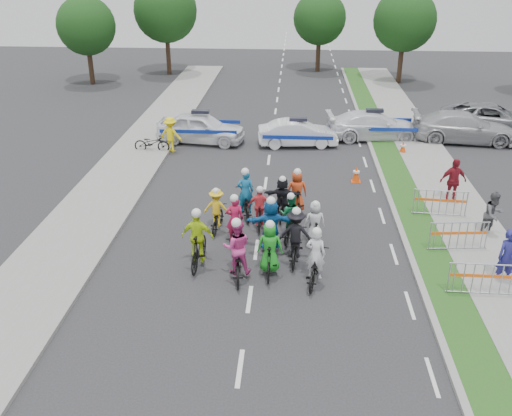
# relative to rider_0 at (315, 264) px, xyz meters

# --- Properties ---
(ground) EXTENTS (90.00, 90.00, 0.00)m
(ground) POSITION_rel_rider_0_xyz_m (-1.90, -1.07, -0.63)
(ground) COLOR #28282B
(ground) RESTS_ON ground
(curb_right) EXTENTS (0.20, 60.00, 0.12)m
(curb_right) POSITION_rel_rider_0_xyz_m (3.20, 3.93, -0.57)
(curb_right) COLOR gray
(curb_right) RESTS_ON ground
(grass_strip) EXTENTS (1.20, 60.00, 0.11)m
(grass_strip) POSITION_rel_rider_0_xyz_m (3.90, 3.93, -0.57)
(grass_strip) COLOR #204E19
(grass_strip) RESTS_ON ground
(sidewalk_right) EXTENTS (2.40, 60.00, 0.13)m
(sidewalk_right) POSITION_rel_rider_0_xyz_m (5.70, 3.93, -0.56)
(sidewalk_right) COLOR gray
(sidewalk_right) RESTS_ON ground
(sidewalk_left) EXTENTS (3.00, 60.00, 0.13)m
(sidewalk_left) POSITION_rel_rider_0_xyz_m (-8.40, 3.93, -0.56)
(sidewalk_left) COLOR gray
(sidewalk_left) RESTS_ON ground
(rider_0) EXTENTS (1.00, 1.96, 1.91)m
(rider_0) POSITION_rel_rider_0_xyz_m (0.00, 0.00, 0.00)
(rider_0) COLOR black
(rider_0) RESTS_ON ground
(rider_1) EXTENTS (0.81, 1.82, 1.90)m
(rider_1) POSITION_rel_rider_0_xyz_m (-1.39, 0.39, 0.11)
(rider_1) COLOR black
(rider_1) RESTS_ON ground
(rider_2) EXTENTS (0.92, 2.07, 2.05)m
(rider_2) POSITION_rel_rider_0_xyz_m (-2.38, 0.17, 0.12)
(rider_2) COLOR black
(rider_2) RESTS_ON ground
(rider_3) EXTENTS (1.06, 1.98, 2.04)m
(rider_3) POSITION_rel_rider_0_xyz_m (-3.67, 0.77, 0.15)
(rider_3) COLOR black
(rider_3) RESTS_ON ground
(rider_4) EXTENTS (1.13, 1.96, 1.94)m
(rider_4) POSITION_rel_rider_0_xyz_m (-0.60, 1.28, 0.12)
(rider_4) COLOR black
(rider_4) RESTS_ON ground
(rider_5) EXTENTS (1.67, 1.98, 2.03)m
(rider_5) POSITION_rel_rider_0_xyz_m (-1.43, 1.87, 0.21)
(rider_5) COLOR black
(rider_5) RESTS_ON ground
(rider_6) EXTENTS (0.92, 1.96, 1.92)m
(rider_6) POSITION_rel_rider_0_xyz_m (-2.65, 2.23, 0.01)
(rider_6) COLOR black
(rider_6) RESTS_ON ground
(rider_7) EXTENTS (0.78, 1.67, 1.70)m
(rider_7) POSITION_rel_rider_0_xyz_m (0.04, 2.39, 0.04)
(rider_7) COLOR black
(rider_7) RESTS_ON ground
(rider_8) EXTENTS (0.95, 1.82, 1.77)m
(rider_8) POSITION_rel_rider_0_xyz_m (-0.79, 2.85, 0.03)
(rider_8) COLOR black
(rider_8) RESTS_ON ground
(rider_9) EXTENTS (0.85, 1.61, 1.69)m
(rider_9) POSITION_rel_rider_0_xyz_m (-1.88, 3.55, 0.03)
(rider_9) COLOR black
(rider_9) RESTS_ON ground
(rider_10) EXTENTS (0.97, 1.68, 1.67)m
(rider_10) POSITION_rel_rider_0_xyz_m (-3.42, 3.34, 0.03)
(rider_10) COLOR black
(rider_10) RESTS_ON ground
(rider_11) EXTENTS (1.43, 1.70, 1.76)m
(rider_11) POSITION_rel_rider_0_xyz_m (-1.11, 4.40, 0.12)
(rider_11) COLOR black
(rider_11) RESTS_ON ground
(rider_12) EXTENTS (1.02, 2.04, 1.99)m
(rider_12) POSITION_rel_rider_0_xyz_m (-2.49, 4.55, 0.03)
(rider_12) COLOR black
(rider_12) RESTS_ON ground
(rider_13) EXTENTS (0.89, 1.88, 1.91)m
(rider_13) POSITION_rel_rider_0_xyz_m (-0.57, 4.84, 0.11)
(rider_13) COLOR black
(rider_13) RESTS_ON ground
(police_car_0) EXTENTS (4.80, 2.50, 1.56)m
(police_car_0) POSITION_rel_rider_0_xyz_m (-5.57, 13.44, 0.15)
(police_car_0) COLOR white
(police_car_0) RESTS_ON ground
(police_car_1) EXTENTS (4.14, 1.82, 1.32)m
(police_car_1) POSITION_rel_rider_0_xyz_m (-0.53, 13.21, 0.03)
(police_car_1) COLOR white
(police_car_1) RESTS_ON ground
(police_car_2) EXTENTS (5.20, 2.55, 1.45)m
(police_car_2) POSITION_rel_rider_0_xyz_m (3.47, 14.68, 0.10)
(police_car_2) COLOR white
(police_car_2) RESTS_ON ground
(civilian_sedan) EXTENTS (5.51, 2.62, 1.55)m
(civilian_sedan) POSITION_rel_rider_0_xyz_m (8.12, 14.48, 0.15)
(civilian_sedan) COLOR #A8A8AC
(civilian_sedan) RESTS_ON ground
(civilian_suv) EXTENTS (5.76, 3.36, 1.51)m
(civilian_suv) POSITION_rel_rider_0_xyz_m (10.14, 16.56, 0.12)
(civilian_suv) COLOR slate
(civilian_suv) RESTS_ON ground
(spectator_0) EXTENTS (0.69, 0.49, 1.78)m
(spectator_0) POSITION_rel_rider_0_xyz_m (5.74, 0.36, 0.26)
(spectator_0) COLOR navy
(spectator_0) RESTS_ON ground
(spectator_1) EXTENTS (1.02, 0.94, 1.68)m
(spectator_1) POSITION_rel_rider_0_xyz_m (6.28, 3.50, 0.21)
(spectator_1) COLOR #505054
(spectator_1) RESTS_ON ground
(spectator_2) EXTENTS (1.16, 0.66, 1.86)m
(spectator_2) POSITION_rel_rider_0_xyz_m (5.58, 6.36, 0.30)
(spectator_2) COLOR maroon
(spectator_2) RESTS_ON ground
(marshal_hiviz) EXTENTS (1.27, 0.92, 1.76)m
(marshal_hiviz) POSITION_rel_rider_0_xyz_m (-6.82, 11.85, 0.25)
(marshal_hiviz) COLOR yellow
(marshal_hiviz) RESTS_ON ground
(barrier_0) EXTENTS (2.01, 0.53, 1.12)m
(barrier_0) POSITION_rel_rider_0_xyz_m (4.80, -0.50, -0.07)
(barrier_0) COLOR #A5A8AD
(barrier_0) RESTS_ON ground
(barrier_1) EXTENTS (2.04, 0.70, 1.12)m
(barrier_1) POSITION_rel_rider_0_xyz_m (4.80, 2.22, -0.07)
(barrier_1) COLOR #A5A8AD
(barrier_1) RESTS_ON ground
(barrier_2) EXTENTS (2.04, 0.67, 1.12)m
(barrier_2) POSITION_rel_rider_0_xyz_m (4.80, 4.92, -0.07)
(barrier_2) COLOR #A5A8AD
(barrier_2) RESTS_ON ground
(cone_0) EXTENTS (0.40, 0.40, 0.70)m
(cone_0) POSITION_rel_rider_0_xyz_m (2.02, 8.40, -0.29)
(cone_0) COLOR #F24C0C
(cone_0) RESTS_ON ground
(cone_1) EXTENTS (0.40, 0.40, 0.70)m
(cone_1) POSITION_rel_rider_0_xyz_m (4.66, 12.21, -0.29)
(cone_1) COLOR #F24C0C
(cone_1) RESTS_ON ground
(parked_bike) EXTENTS (1.80, 0.68, 0.93)m
(parked_bike) POSITION_rel_rider_0_xyz_m (-7.78, 11.72, -0.16)
(parked_bike) COLOR black
(parked_bike) RESTS_ON ground
(tree_0) EXTENTS (4.20, 4.20, 6.30)m
(tree_0) POSITION_rel_rider_0_xyz_m (-15.90, 26.93, 3.56)
(tree_0) COLOR #382619
(tree_0) RESTS_ON ground
(tree_1) EXTENTS (4.55, 4.55, 6.82)m
(tree_1) POSITION_rel_rider_0_xyz_m (7.10, 28.93, 3.91)
(tree_1) COLOR #382619
(tree_1) RESTS_ON ground
(tree_3) EXTENTS (4.90, 4.90, 7.35)m
(tree_3) POSITION_rel_rider_0_xyz_m (-10.90, 30.93, 4.26)
(tree_3) COLOR #382619
(tree_3) RESTS_ON ground
(tree_4) EXTENTS (4.20, 4.20, 6.30)m
(tree_4) POSITION_rel_rider_0_xyz_m (1.10, 32.93, 3.56)
(tree_4) COLOR #382619
(tree_4) RESTS_ON ground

